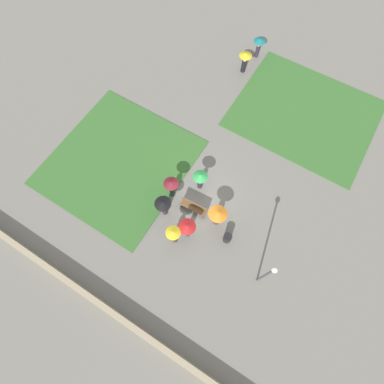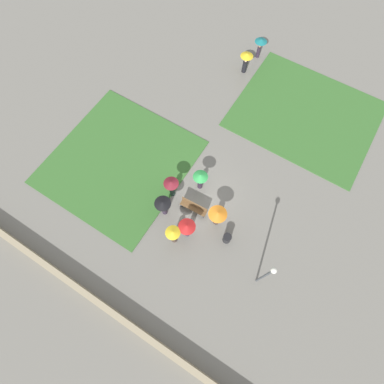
{
  "view_description": "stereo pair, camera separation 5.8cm",
  "coord_description": "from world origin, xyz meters",
  "px_view_note": "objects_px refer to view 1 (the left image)",
  "views": [
    {
      "loc": [
        3.5,
        -6.89,
        19.16
      ],
      "look_at": [
        -0.48,
        -0.38,
        0.98
      ],
      "focal_mm": 28.0,
      "sensor_mm": 36.0,
      "label": 1
    },
    {
      "loc": [
        3.55,
        -6.86,
        19.16
      ],
      "look_at": [
        -0.48,
        -0.38,
        0.98
      ],
      "focal_mm": 28.0,
      "sensor_mm": 36.0,
      "label": 2
    }
  ],
  "objects_px": {
    "crowd_person_orange": "(218,215)",
    "lone_walker_mid_plaza": "(245,59)",
    "trash_bin": "(227,238)",
    "crowd_person_red": "(187,228)",
    "lone_walker_far_path": "(259,44)",
    "lamp_post": "(268,274)",
    "crowd_person_maroon": "(171,186)",
    "crowd_person_green": "(200,178)",
    "park_bench": "(194,207)",
    "crowd_person_black": "(163,206)",
    "crowd_person_yellow": "(174,235)"
  },
  "relations": [
    {
      "from": "crowd_person_maroon",
      "to": "crowd_person_yellow",
      "type": "xyz_separation_m",
      "value": [
        1.87,
        -2.65,
        -0.13
      ]
    },
    {
      "from": "crowd_person_green",
      "to": "trash_bin",
      "type": "bearing_deg",
      "value": 139.48
    },
    {
      "from": "trash_bin",
      "to": "crowd_person_orange",
      "type": "distance_m",
      "value": 1.7
    },
    {
      "from": "trash_bin",
      "to": "crowd_person_green",
      "type": "height_order",
      "value": "crowd_person_green"
    },
    {
      "from": "lamp_post",
      "to": "lone_walker_far_path",
      "type": "xyz_separation_m",
      "value": [
        -8.43,
        16.61,
        -1.56
      ]
    },
    {
      "from": "crowd_person_red",
      "to": "lamp_post",
      "type": "bearing_deg",
      "value": -10.5
    },
    {
      "from": "crowd_person_red",
      "to": "crowd_person_yellow",
      "type": "height_order",
      "value": "crowd_person_red"
    },
    {
      "from": "trash_bin",
      "to": "crowd_person_maroon",
      "type": "bearing_deg",
      "value": 169.46
    },
    {
      "from": "crowd_person_orange",
      "to": "lone_walker_mid_plaza",
      "type": "relative_size",
      "value": 1.05
    },
    {
      "from": "trash_bin",
      "to": "crowd_person_black",
      "type": "height_order",
      "value": "crowd_person_black"
    },
    {
      "from": "lamp_post",
      "to": "crowd_person_red",
      "type": "relative_size",
      "value": 2.27
    },
    {
      "from": "crowd_person_maroon",
      "to": "crowd_person_black",
      "type": "xyz_separation_m",
      "value": [
        0.3,
        -1.4,
        -0.02
      ]
    },
    {
      "from": "trash_bin",
      "to": "crowd_person_red",
      "type": "xyz_separation_m",
      "value": [
        -2.36,
        -1.0,
        1.04
      ]
    },
    {
      "from": "crowd_person_yellow",
      "to": "lone_walker_mid_plaza",
      "type": "xyz_separation_m",
      "value": [
        -2.93,
        15.07,
        0.07
      ]
    },
    {
      "from": "crowd_person_orange",
      "to": "crowd_person_black",
      "type": "bearing_deg",
      "value": -65.03
    },
    {
      "from": "crowd_person_green",
      "to": "lone_walker_far_path",
      "type": "bearing_deg",
      "value": -86.79
    },
    {
      "from": "trash_bin",
      "to": "lone_walker_far_path",
      "type": "height_order",
      "value": "lone_walker_far_path"
    },
    {
      "from": "crowd_person_black",
      "to": "crowd_person_yellow",
      "type": "relative_size",
      "value": 0.97
    },
    {
      "from": "crowd_person_maroon",
      "to": "crowd_person_red",
      "type": "relative_size",
      "value": 1.0
    },
    {
      "from": "crowd_person_orange",
      "to": "crowd_person_yellow",
      "type": "relative_size",
      "value": 0.99
    },
    {
      "from": "park_bench",
      "to": "crowd_person_orange",
      "type": "distance_m",
      "value": 1.95
    },
    {
      "from": "trash_bin",
      "to": "lone_walker_mid_plaza",
      "type": "distance_m",
      "value": 14.54
    },
    {
      "from": "trash_bin",
      "to": "lone_walker_far_path",
      "type": "bearing_deg",
      "value": 110.01
    },
    {
      "from": "crowd_person_maroon",
      "to": "crowd_person_green",
      "type": "xyz_separation_m",
      "value": [
        1.32,
        1.46,
        -0.02
      ]
    },
    {
      "from": "crowd_person_red",
      "to": "crowd_person_orange",
      "type": "distance_m",
      "value": 2.07
    },
    {
      "from": "trash_bin",
      "to": "crowd_person_maroon",
      "type": "xyz_separation_m",
      "value": [
        -4.76,
        0.89,
        0.93
      ]
    },
    {
      "from": "crowd_person_red",
      "to": "lone_walker_mid_plaza",
      "type": "bearing_deg",
      "value": 95.68
    },
    {
      "from": "crowd_person_red",
      "to": "lone_walker_mid_plaza",
      "type": "distance_m",
      "value": 14.72
    },
    {
      "from": "park_bench",
      "to": "lone_walker_mid_plaza",
      "type": "bearing_deg",
      "value": 99.91
    },
    {
      "from": "crowd_person_maroon",
      "to": "lone_walker_far_path",
      "type": "height_order",
      "value": "crowd_person_maroon"
    },
    {
      "from": "lone_walker_far_path",
      "to": "trash_bin",
      "type": "bearing_deg",
      "value": -106.4
    },
    {
      "from": "crowd_person_orange",
      "to": "crowd_person_yellow",
      "type": "xyz_separation_m",
      "value": [
        -1.69,
        -2.47,
        -0.19
      ]
    },
    {
      "from": "lone_walker_far_path",
      "to": "lone_walker_mid_plaza",
      "type": "xyz_separation_m",
      "value": [
        -0.21,
        -2.07,
        -0.02
      ]
    },
    {
      "from": "lamp_post",
      "to": "crowd_person_maroon",
      "type": "xyz_separation_m",
      "value": [
        -7.59,
        2.13,
        -1.52
      ]
    },
    {
      "from": "crowd_person_green",
      "to": "crowd_person_red",
      "type": "bearing_deg",
      "value": 101.55
    },
    {
      "from": "park_bench",
      "to": "crowd_person_maroon",
      "type": "xyz_separation_m",
      "value": [
        -1.85,
        0.2,
        0.86
      ]
    },
    {
      "from": "crowd_person_red",
      "to": "lone_walker_far_path",
      "type": "height_order",
      "value": "crowd_person_red"
    },
    {
      "from": "park_bench",
      "to": "lamp_post",
      "type": "height_order",
      "value": "lamp_post"
    },
    {
      "from": "crowd_person_maroon",
      "to": "crowd_person_red",
      "type": "bearing_deg",
      "value": 76.6
    },
    {
      "from": "park_bench",
      "to": "lone_walker_mid_plaza",
      "type": "height_order",
      "value": "lone_walker_mid_plaza"
    },
    {
      "from": "lone_walker_far_path",
      "to": "lone_walker_mid_plaza",
      "type": "distance_m",
      "value": 2.08
    },
    {
      "from": "crowd_person_green",
      "to": "crowd_person_orange",
      "type": "bearing_deg",
      "value": 137.56
    },
    {
      "from": "crowd_person_green",
      "to": "lone_walker_far_path",
      "type": "height_order",
      "value": "crowd_person_green"
    },
    {
      "from": "park_bench",
      "to": "crowd_person_black",
      "type": "height_order",
      "value": "crowd_person_black"
    },
    {
      "from": "crowd_person_black",
      "to": "lone_walker_mid_plaza",
      "type": "xyz_separation_m",
      "value": [
        -1.35,
        13.82,
        -0.04
      ]
    },
    {
      "from": "park_bench",
      "to": "lone_walker_mid_plaza",
      "type": "distance_m",
      "value": 12.97
    },
    {
      "from": "park_bench",
      "to": "crowd_person_black",
      "type": "bearing_deg",
      "value": -145.16
    },
    {
      "from": "park_bench",
      "to": "lone_walker_mid_plaza",
      "type": "xyz_separation_m",
      "value": [
        -2.9,
        12.61,
        0.8
      ]
    },
    {
      "from": "crowd_person_maroon",
      "to": "lone_walker_mid_plaza",
      "type": "relative_size",
      "value": 1.07
    },
    {
      "from": "trash_bin",
      "to": "lone_walker_far_path",
      "type": "xyz_separation_m",
      "value": [
        -5.6,
        15.37,
        0.88
      ]
    }
  ]
}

